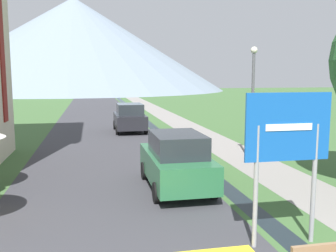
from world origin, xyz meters
The scene contains 9 objects.
ground_plane centered at (0.00, 20.00, 0.00)m, with size 160.00×160.00×0.00m, color #3D6033.
road centered at (-2.50, 30.00, 0.00)m, with size 6.40×60.00×0.01m.
footpath centered at (3.60, 30.00, 0.00)m, with size 2.20×60.00×0.01m.
drainage_channel centered at (1.20, 30.00, 0.00)m, with size 0.60×60.00×0.00m.
mountain_distant centered at (-6.66, 93.92, 11.27)m, with size 73.27×73.27×22.53m.
road_sign centered at (0.97, 3.85, 2.21)m, with size 1.89×0.11×3.26m.
parked_car_near centered at (-0.40, 8.22, 0.91)m, with size 1.87×4.06×1.82m.
parked_car_far centered at (-0.61, 20.84, 0.91)m, with size 1.96×3.91×1.82m.
streetlamp centered at (3.55, 11.34, 2.86)m, with size 0.28×0.28×4.77m.
Camera 1 is at (-2.99, -3.14, 3.61)m, focal length 40.00 mm.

